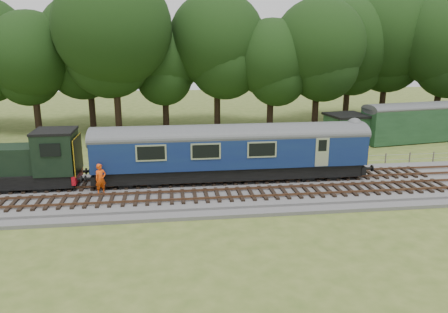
{
  "coord_description": "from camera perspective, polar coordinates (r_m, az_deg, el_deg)",
  "views": [
    {
      "loc": [
        -0.67,
        -26.5,
        9.53
      ],
      "look_at": [
        2.87,
        1.4,
        2.0
      ],
      "focal_mm": 35.0,
      "sensor_mm": 36.0,
      "label": 1
    }
  ],
  "objects": [
    {
      "name": "track_north",
      "position": [
        29.36,
        -5.58,
        -3.17
      ],
      "size": [
        67.2,
        2.4,
        0.21
      ],
      "color": "black",
      "rests_on": "ballast"
    },
    {
      "name": "ballast",
      "position": [
        28.11,
        -5.47,
        -4.52
      ],
      "size": [
        70.0,
        7.0,
        0.35
      ],
      "primitive_type": "cube",
      "color": "#4C4C4F",
      "rests_on": "ground"
    },
    {
      "name": "track_south",
      "position": [
        26.53,
        -5.37,
        -5.18
      ],
      "size": [
        67.2,
        2.4,
        0.21
      ],
      "color": "black",
      "rests_on": "ballast"
    },
    {
      "name": "tree_line",
      "position": [
        49.43,
        -6.33,
        3.78
      ],
      "size": [
        70.0,
        8.0,
        18.0
      ],
      "primitive_type": null,
      "color": "black",
      "rests_on": "ground"
    },
    {
      "name": "shed",
      "position": [
        42.81,
        15.64,
        3.52
      ],
      "size": [
        3.96,
        3.96,
        2.83
      ],
      "rotation": [
        0.0,
        0.0,
        0.16
      ],
      "color": "#1A3A20",
      "rests_on": "ground"
    },
    {
      "name": "ground",
      "position": [
        28.17,
        -5.46,
        -4.86
      ],
      "size": [
        120.0,
        120.0,
        0.0
      ],
      "primitive_type": "plane",
      "color": "#485E22",
      "rests_on": "ground"
    },
    {
      "name": "shunter_loco",
      "position": [
        30.56,
        -25.9,
        -0.87
      ],
      "size": [
        8.91,
        2.6,
        3.38
      ],
      "color": "black",
      "rests_on": "ground"
    },
    {
      "name": "dmu_railcar",
      "position": [
        29.03,
        0.93,
        1.19
      ],
      "size": [
        18.05,
        2.86,
        3.88
      ],
      "color": "black",
      "rests_on": "ground"
    },
    {
      "name": "parked_coach",
      "position": [
        47.04,
        25.6,
        4.41
      ],
      "size": [
        14.74,
        4.86,
        3.71
      ],
      "rotation": [
        0.0,
        0.0,
        0.16
      ],
      "color": "#1A3A20",
      "rests_on": "ground"
    },
    {
      "name": "fence",
      "position": [
        32.44,
        -5.73,
        -2.17
      ],
      "size": [
        64.0,
        0.12,
        1.0
      ],
      "primitive_type": null,
      "color": "#6B6054",
      "rests_on": "ground"
    },
    {
      "name": "worker",
      "position": [
        27.71,
        -15.81,
        -2.85
      ],
      "size": [
        0.84,
        0.78,
        1.92
      ],
      "primitive_type": "imported",
      "rotation": [
        0.0,
        0.0,
        0.6
      ],
      "color": "#FC4E0D",
      "rests_on": "ballast"
    }
  ]
}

